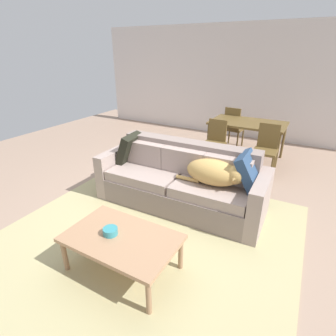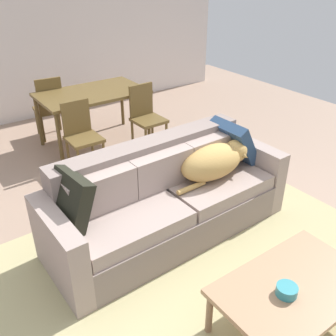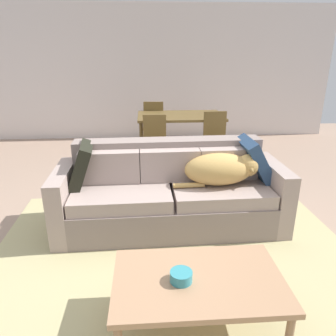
{
  "view_description": "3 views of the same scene",
  "coord_description": "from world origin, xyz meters",
  "px_view_note": "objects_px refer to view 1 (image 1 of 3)",
  "views": [
    {
      "loc": [
        1.78,
        -2.89,
        2.1
      ],
      "look_at": [
        0.1,
        0.08,
        0.56
      ],
      "focal_mm": 28.23,
      "sensor_mm": 36.0,
      "label": 1
    },
    {
      "loc": [
        -1.47,
        -2.35,
        2.42
      ],
      "look_at": [
        0.32,
        0.17,
        0.69
      ],
      "focal_mm": 40.75,
      "sensor_mm": 36.0,
      "label": 2
    },
    {
      "loc": [
        0.03,
        -3.0,
        1.82
      ],
      "look_at": [
        0.26,
        0.16,
        0.65
      ],
      "focal_mm": 34.36,
      "sensor_mm": 36.0,
      "label": 3
    }
  ],
  "objects_px": {
    "dog_on_left_cushion": "(216,173)",
    "dining_chair_near_right": "(266,147)",
    "throw_pillow_by_right_arm": "(250,171)",
    "couch": "(181,182)",
    "dining_chair_far_left": "(233,126)",
    "dining_chair_near_left": "(215,140)",
    "throw_pillow_by_left_arm": "(129,148)",
    "dining_table": "(248,125)",
    "bowl_on_coffee_table": "(110,231)",
    "coffee_table": "(122,240)"
  },
  "relations": [
    {
      "from": "dog_on_left_cushion",
      "to": "dining_chair_near_right",
      "type": "bearing_deg",
      "value": 78.65
    },
    {
      "from": "throw_pillow_by_right_arm",
      "to": "couch",
      "type": "bearing_deg",
      "value": -175.51
    },
    {
      "from": "couch",
      "to": "dining_chair_far_left",
      "type": "distance_m",
      "value": 2.82
    },
    {
      "from": "dining_chair_near_left",
      "to": "dining_chair_far_left",
      "type": "distance_m",
      "value": 1.14
    },
    {
      "from": "couch",
      "to": "dining_chair_near_right",
      "type": "height_order",
      "value": "dining_chair_near_right"
    },
    {
      "from": "throw_pillow_by_left_arm",
      "to": "dining_chair_far_left",
      "type": "bearing_deg",
      "value": 73.32
    },
    {
      "from": "dining_chair_near_left",
      "to": "dining_chair_far_left",
      "type": "height_order",
      "value": "dining_chair_far_left"
    },
    {
      "from": "dining_chair_near_left",
      "to": "dining_chair_near_right",
      "type": "relative_size",
      "value": 0.96
    },
    {
      "from": "throw_pillow_by_right_arm",
      "to": "dining_table",
      "type": "distance_m",
      "value": 2.28
    },
    {
      "from": "throw_pillow_by_left_arm",
      "to": "throw_pillow_by_right_arm",
      "type": "bearing_deg",
      "value": 1.28
    },
    {
      "from": "dining_table",
      "to": "dining_chair_near_left",
      "type": "distance_m",
      "value": 0.79
    },
    {
      "from": "couch",
      "to": "dining_chair_near_right",
      "type": "relative_size",
      "value": 2.61
    },
    {
      "from": "throw_pillow_by_left_arm",
      "to": "throw_pillow_by_right_arm",
      "type": "distance_m",
      "value": 1.85
    },
    {
      "from": "couch",
      "to": "bowl_on_coffee_table",
      "type": "xyz_separation_m",
      "value": [
        -0.04,
        -1.47,
        0.1
      ]
    },
    {
      "from": "dining_table",
      "to": "bowl_on_coffee_table",
      "type": "bearing_deg",
      "value": -95.94
    },
    {
      "from": "bowl_on_coffee_table",
      "to": "dining_chair_far_left",
      "type": "height_order",
      "value": "dining_chair_far_left"
    },
    {
      "from": "throw_pillow_by_left_arm",
      "to": "coffee_table",
      "type": "distance_m",
      "value": 1.81
    },
    {
      "from": "coffee_table",
      "to": "dining_table",
      "type": "distance_m",
      "value": 3.75
    },
    {
      "from": "dog_on_left_cushion",
      "to": "coffee_table",
      "type": "distance_m",
      "value": 1.47
    },
    {
      "from": "bowl_on_coffee_table",
      "to": "dining_chair_near_left",
      "type": "bearing_deg",
      "value": 91.24
    },
    {
      "from": "couch",
      "to": "dining_table",
      "type": "distance_m",
      "value": 2.33
    },
    {
      "from": "couch",
      "to": "dog_on_left_cushion",
      "type": "distance_m",
      "value": 0.62
    },
    {
      "from": "dining_chair_near_left",
      "to": "dining_chair_far_left",
      "type": "relative_size",
      "value": 0.94
    },
    {
      "from": "couch",
      "to": "dining_chair_near_left",
      "type": "height_order",
      "value": "couch"
    },
    {
      "from": "couch",
      "to": "throw_pillow_by_right_arm",
      "type": "distance_m",
      "value": 0.99
    },
    {
      "from": "dining_chair_far_left",
      "to": "dining_table",
      "type": "bearing_deg",
      "value": 134.26
    },
    {
      "from": "dining_chair_near_right",
      "to": "couch",
      "type": "bearing_deg",
      "value": -118.18
    },
    {
      "from": "dog_on_left_cushion",
      "to": "dining_chair_near_left",
      "type": "bearing_deg",
      "value": 108.84
    },
    {
      "from": "throw_pillow_by_left_arm",
      "to": "dining_chair_far_left",
      "type": "relative_size",
      "value": 0.49
    },
    {
      "from": "dining_chair_far_left",
      "to": "bowl_on_coffee_table",
      "type": "bearing_deg",
      "value": 95.62
    },
    {
      "from": "coffee_table",
      "to": "dining_chair_near_right",
      "type": "distance_m",
      "value": 3.22
    },
    {
      "from": "dog_on_left_cushion",
      "to": "dining_chair_near_right",
      "type": "xyz_separation_m",
      "value": [
        0.31,
        1.76,
        -0.15
      ]
    },
    {
      "from": "bowl_on_coffee_table",
      "to": "dining_chair_far_left",
      "type": "relative_size",
      "value": 0.16
    },
    {
      "from": "dining_chair_near_left",
      "to": "dining_chair_far_left",
      "type": "bearing_deg",
      "value": 89.1
    },
    {
      "from": "bowl_on_coffee_table",
      "to": "dining_table",
      "type": "distance_m",
      "value": 3.77
    },
    {
      "from": "throw_pillow_by_left_arm",
      "to": "dining_chair_near_left",
      "type": "xyz_separation_m",
      "value": [
        0.82,
        1.65,
        -0.21
      ]
    },
    {
      "from": "couch",
      "to": "throw_pillow_by_right_arm",
      "type": "height_order",
      "value": "throw_pillow_by_right_arm"
    },
    {
      "from": "dining_chair_near_right",
      "to": "dining_chair_far_left",
      "type": "xyz_separation_m",
      "value": [
        -0.94,
        1.13,
        -0.01
      ]
    },
    {
      "from": "dog_on_left_cushion",
      "to": "throw_pillow_by_right_arm",
      "type": "bearing_deg",
      "value": 20.01
    },
    {
      "from": "coffee_table",
      "to": "dining_chair_near_right",
      "type": "bearing_deg",
      "value": 76.14
    },
    {
      "from": "bowl_on_coffee_table",
      "to": "coffee_table",
      "type": "bearing_deg",
      "value": 9.9
    },
    {
      "from": "couch",
      "to": "dining_chair_near_right",
      "type": "bearing_deg",
      "value": 62.02
    },
    {
      "from": "throw_pillow_by_right_arm",
      "to": "coffee_table",
      "type": "distance_m",
      "value": 1.77
    },
    {
      "from": "throw_pillow_by_left_arm",
      "to": "bowl_on_coffee_table",
      "type": "bearing_deg",
      "value": -59.47
    },
    {
      "from": "dog_on_left_cushion",
      "to": "bowl_on_coffee_table",
      "type": "distance_m",
      "value": 1.52
    },
    {
      "from": "couch",
      "to": "dining_chair_near_left",
      "type": "relative_size",
      "value": 2.73
    },
    {
      "from": "coffee_table",
      "to": "dog_on_left_cushion",
      "type": "bearing_deg",
      "value": 71.45
    },
    {
      "from": "couch",
      "to": "bowl_on_coffee_table",
      "type": "distance_m",
      "value": 1.47
    },
    {
      "from": "throw_pillow_by_left_arm",
      "to": "dining_table",
      "type": "xyz_separation_m",
      "value": [
        1.27,
        2.25,
        0.01
      ]
    },
    {
      "from": "bowl_on_coffee_table",
      "to": "dining_chair_near_left",
      "type": "xyz_separation_m",
      "value": [
        -0.07,
        3.14,
        0.03
      ]
    }
  ]
}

